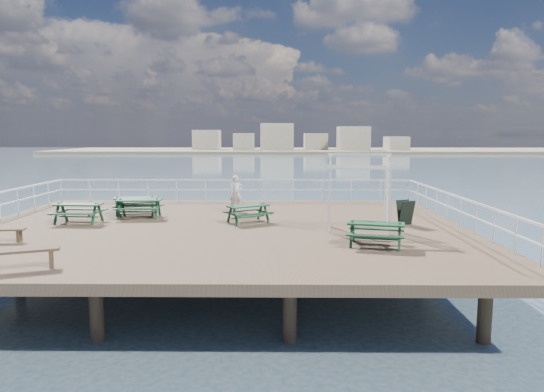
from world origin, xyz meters
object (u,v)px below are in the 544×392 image
Objects in this scene: picnic_table_d at (135,202)px; person at (236,193)px; flat_bench_near at (22,254)px; picnic_table_e at (376,229)px; picnic_table_b at (139,204)px; trellis_arbor at (359,196)px; picnic_table_c at (248,210)px; flat_bench_far at (1,232)px; picnic_table_a at (78,209)px.

person is at bearing -0.35° from picnic_table_d.
picnic_table_e is at bearing -6.16° from flat_bench_near.
trellis_arbor is at bearing -19.85° from picnic_table_b.
flat_bench_near is at bearing -128.15° from person.
picnic_table_b is 1.16× the size of person.
picnic_table_c is 4.26m from trellis_arbor.
picnic_table_b is at bearing 62.25° from flat_bench_near.
picnic_table_b is 1.24× the size of flat_bench_far.
picnic_table_d is (-4.87, 1.86, 0.04)m from picnic_table_c.
trellis_arbor is 1.72× the size of person.
flat_bench_far is (-2.30, 3.08, -0.06)m from flat_bench_near.
flat_bench_far is at bearing -129.75° from picnic_table_d.
person reaches higher than picnic_table_c.
picnic_table_b reaches higher than picnic_table_e.
picnic_table_b is 1.03× the size of flat_bench_near.
picnic_table_c is at bearing -33.83° from picnic_table_d.
picnic_table_a is at bearing -152.28° from picnic_table_b.
person is at bearing 21.60° from picnic_table_b.
person is (-4.76, 6.67, 0.27)m from picnic_table_e.
picnic_table_c is 1.27× the size of person.
picnic_table_a is 1.02× the size of flat_bench_near.
picnic_table_a is 0.90× the size of picnic_table_c.
picnic_table_a is at bearing 179.50° from trellis_arbor.
picnic_table_e is 8.20m from person.
flat_bench_near is at bearing -76.04° from picnic_table_a.
picnic_table_e is (8.52, -4.94, -0.03)m from picnic_table_b.
picnic_table_b is 5.44m from flat_bench_far.
picnic_table_d is at bearing 166.19° from trellis_arbor.
picnic_table_d is 8.37m from flat_bench_near.
picnic_table_c is 1.03× the size of picnic_table_e.
picnic_table_e is at bearing -66.59° from person.
trellis_arbor is (11.47, 1.95, 0.89)m from flat_bench_far.
picnic_table_b reaches higher than picnic_table_a.
person is (4.54, 9.29, 0.41)m from flat_bench_near.
picnic_table_b reaches higher than picnic_table_d.
picnic_table_d is 5.92m from flat_bench_far.
picnic_table_e is (4.07, -3.88, 0.03)m from picnic_table_c.
trellis_arbor is (8.80, -3.32, 0.67)m from picnic_table_d.
picnic_table_d is (1.57, 1.98, -0.01)m from picnic_table_a.
picnic_table_d is 10.62m from picnic_table_e.
picnic_table_c is 2.89m from person.
picnic_table_c is 5.62m from picnic_table_e.
trellis_arbor is at bearing 6.89° from flat_bench_near.
picnic_table_b is 7.60m from flat_bench_near.
flat_bench_near is at bearing -59.89° from flat_bench_far.
picnic_table_e is at bearing -45.67° from picnic_table_d.
picnic_table_d is 1.01× the size of picnic_table_e.
flat_bench_far is (-1.10, -3.29, -0.23)m from picnic_table_a.
picnic_table_d is 0.72× the size of trellis_arbor.
person is at bearing 139.71° from picnic_table_e.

